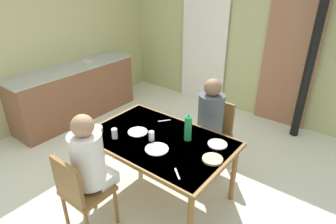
{
  "coord_description": "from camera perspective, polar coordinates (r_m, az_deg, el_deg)",
  "views": [
    {
      "loc": [
        2.0,
        -2.06,
        2.29
      ],
      "look_at": [
        0.41,
        -0.0,
        0.98
      ],
      "focal_mm": 30.21,
      "sensor_mm": 36.0,
      "label": 1
    }
  ],
  "objects": [
    {
      "name": "dinner_plate_near_right",
      "position": [
        3.05,
        -6.14,
        -4.01
      ],
      "size": [
        0.21,
        0.21,
        0.01
      ],
      "primitive_type": "cylinder",
      "color": "white",
      "rests_on": "dining_table"
    },
    {
      "name": "person_near_diner",
      "position": [
        2.66,
        -15.67,
        -8.93
      ],
      "size": [
        0.3,
        0.37,
        0.77
      ],
      "color": "white",
      "rests_on": "ground_plane"
    },
    {
      "name": "dinner_plate_near_left",
      "position": [
        2.77,
        -2.29,
        -7.47
      ],
      "size": [
        0.23,
        0.23,
        0.01
      ],
      "primitive_type": "cylinder",
      "color": "white",
      "rests_on": "dining_table"
    },
    {
      "name": "water_bottle_green_near",
      "position": [
        2.85,
        4.08,
        -3.16
      ],
      "size": [
        0.07,
        0.07,
        0.3
      ],
      "color": "#279852",
      "rests_on": "dining_table"
    },
    {
      "name": "door_wooden",
      "position": [
        4.76,
        23.11,
        8.91
      ],
      "size": [
        0.8,
        0.05,
        2.0
      ],
      "primitive_type": "cube",
      "color": "#976345",
      "rests_on": "ground_plane"
    },
    {
      "name": "cutlery_knife_near",
      "position": [
        3.27,
        -0.75,
        -1.75
      ],
      "size": [
        0.1,
        0.13,
        0.0
      ],
      "primitive_type": "cube",
      "rotation": [
        0.0,
        0.0,
        4.07
      ],
      "color": "silver",
      "rests_on": "dining_table"
    },
    {
      "name": "chair_far_diner",
      "position": [
        3.56,
        9.28,
        -3.82
      ],
      "size": [
        0.4,
        0.4,
        0.87
      ],
      "rotation": [
        0.0,
        0.0,
        3.14
      ],
      "color": "brown",
      "rests_on": "ground_plane"
    },
    {
      "name": "wall_left",
      "position": [
        5.1,
        -20.45,
        15.09
      ],
      "size": [
        0.1,
        3.7,
        2.79
      ],
      "primitive_type": "cube",
      "color": "tan",
      "rests_on": "ground_plane"
    },
    {
      "name": "ground_plane",
      "position": [
        3.67,
        -5.11,
        -11.94
      ],
      "size": [
        6.41,
        6.41,
        0.0
      ],
      "primitive_type": "plane",
      "color": "silver"
    },
    {
      "name": "curtain_panel",
      "position": [
        5.25,
        7.3,
        14.3
      ],
      "size": [
        0.9,
        0.03,
        2.34
      ],
      "primitive_type": "cube",
      "color": "white",
      "rests_on": "ground_plane"
    },
    {
      "name": "bread_plate_sliced",
      "position": [
        2.65,
        8.96,
        -9.38
      ],
      "size": [
        0.19,
        0.19,
        0.02
      ],
      "primitive_type": "cylinder",
      "color": "#DBB77A",
      "rests_on": "dining_table"
    },
    {
      "name": "dinner_plate_far_center",
      "position": [
        2.88,
        9.95,
        -6.41
      ],
      "size": [
        0.19,
        0.19,
        0.01
      ],
      "primitive_type": "cylinder",
      "color": "white",
      "rests_on": "dining_table"
    },
    {
      "name": "person_far_diner",
      "position": [
        3.32,
        8.48,
        -0.56
      ],
      "size": [
        0.3,
        0.37,
        0.77
      ],
      "rotation": [
        0.0,
        0.0,
        3.14
      ],
      "color": "#424B4E",
      "rests_on": "ground_plane"
    },
    {
      "name": "drinking_glass_by_far_diner",
      "position": [
        2.97,
        -10.73,
        -4.28
      ],
      "size": [
        0.06,
        0.06,
        0.11
      ],
      "primitive_type": "cylinder",
      "color": "silver",
      "rests_on": "dining_table"
    },
    {
      "name": "wall_back",
      "position": [
        5.02,
        14.25,
        15.76
      ],
      "size": [
        4.7,
        0.1,
        2.79
      ],
      "primitive_type": "cube",
      "color": "tan",
      "rests_on": "ground_plane"
    },
    {
      "name": "cutlery_fork_near",
      "position": [
        2.47,
        1.87,
        -12.34
      ],
      "size": [
        0.13,
        0.11,
        0.0
      ],
      "primitive_type": "cube",
      "rotation": [
        0.0,
        0.0,
        2.45
      ],
      "color": "silver",
      "rests_on": "dining_table"
    },
    {
      "name": "chair_near_diner",
      "position": [
        2.78,
        -17.21,
        -14.92
      ],
      "size": [
        0.4,
        0.4,
        0.87
      ],
      "color": "brown",
      "rests_on": "ground_plane"
    },
    {
      "name": "drinking_glass_by_near_diner",
      "position": [
        2.88,
        -3.36,
        -4.86
      ],
      "size": [
        0.06,
        0.06,
        0.1
      ],
      "primitive_type": "cylinder",
      "color": "silver",
      "rests_on": "dining_table"
    },
    {
      "name": "serving_bowl_center",
      "position": [
        3.13,
        -14.58,
        -3.52
      ],
      "size": [
        0.17,
        0.17,
        0.05
      ],
      "primitive_type": "cylinder",
      "color": "beige",
      "rests_on": "dining_table"
    },
    {
      "name": "stove_pipe_column",
      "position": [
        4.33,
        27.44,
        11.95
      ],
      "size": [
        0.12,
        0.12,
        2.79
      ],
      "primitive_type": "cylinder",
      "color": "black",
      "rests_on": "ground_plane"
    },
    {
      "name": "dining_table",
      "position": [
        2.97,
        -1.79,
        -6.47
      ],
      "size": [
        1.5,
        0.97,
        0.73
      ],
      "color": "brown",
      "rests_on": "ground_plane"
    },
    {
      "name": "kitchen_counter",
      "position": [
        5.0,
        -18.2,
        3.83
      ],
      "size": [
        0.61,
        2.14,
        0.91
      ],
      "color": "brown",
      "rests_on": "ground_plane"
    }
  ]
}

